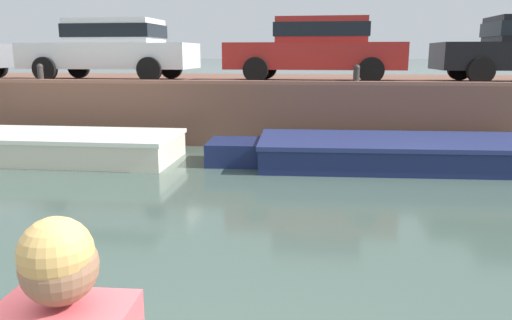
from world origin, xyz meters
TOP-DOWN VIEW (x-y plane):
  - ground_plane at (0.00, 4.81)m, footprint 400.00×400.00m
  - far_quay_wall at (0.00, 12.61)m, footprint 60.00×6.00m
  - far_wall_coping at (0.00, 9.73)m, footprint 60.00×0.24m
  - boat_moored_west_cream at (-4.90, 7.83)m, footprint 5.79×1.94m
  - boat_moored_central_navy at (1.84, 8.08)m, footprint 6.37×2.34m
  - car_left_inner_white at (-4.77, 11.20)m, footprint 4.44×2.01m
  - car_centre_red at (0.53, 11.20)m, footprint 4.40×2.04m
  - mooring_bollard_west at (-6.06, 9.86)m, footprint 0.15×0.15m
  - mooring_bollard_mid at (1.41, 9.86)m, footprint 0.15×0.15m

SIDE VIEW (x-z plane):
  - ground_plane at x=0.00m, z-range 0.00..0.00m
  - boat_moored_central_navy at x=1.84m, z-range 0.00..0.52m
  - boat_moored_west_cream at x=-4.90m, z-range 0.00..0.54m
  - far_quay_wall at x=0.00m, z-range 0.00..1.44m
  - far_wall_coping at x=0.00m, z-range 1.44..1.52m
  - mooring_bollard_west at x=-6.06m, z-range 1.45..1.90m
  - mooring_bollard_mid at x=1.41m, z-range 1.45..1.90m
  - car_centre_red at x=0.53m, z-range 1.51..3.05m
  - car_left_inner_white at x=-4.77m, z-range 1.51..3.05m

